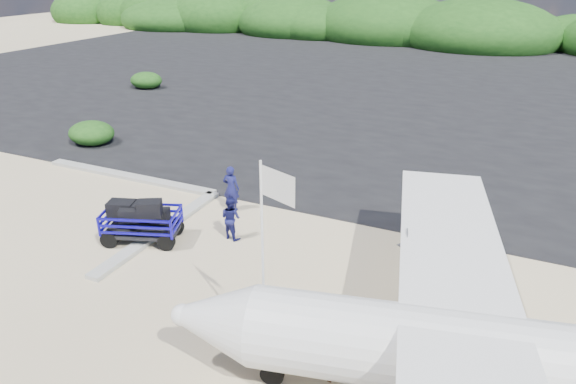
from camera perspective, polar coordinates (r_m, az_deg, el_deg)
name	(u,v)px	position (r m, az deg, el deg)	size (l,w,h in m)	color
ground	(251,282)	(15.98, -4.09, -9.93)	(160.00, 160.00, 0.00)	beige
asphalt_apron	(431,86)	(42.98, 15.65, 11.28)	(90.00, 50.00, 0.04)	#B2B2B2
lagoon	(70,209)	(22.14, -23.09, -1.72)	(9.00, 7.00, 0.40)	#B2B2B2
vegetation_band	(470,44)	(67.44, 19.56, 15.23)	(124.00, 8.00, 4.40)	#B2B2B2
baggage_cart	(144,241)	(18.80, -15.68, -5.22)	(2.78, 1.59, 1.39)	#110AA3
flagpole	(265,352)	(13.49, -2.58, -17.36)	(1.03, 0.43, 5.14)	white
signboard	(299,367)	(13.09, 1.20, -18.90)	(1.90, 0.18, 1.57)	brown
crew_a	(231,188)	(20.04, -6.34, 0.41)	(0.67, 0.44, 1.84)	#161753
crew_b	(231,218)	(18.04, -6.37, -2.87)	(0.76, 0.60, 1.57)	#161753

